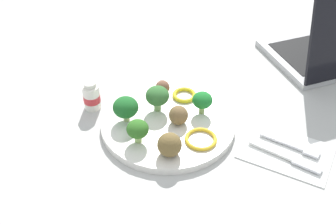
# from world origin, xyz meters

# --- Properties ---
(ground_plane) EXTENTS (4.00, 4.00, 0.00)m
(ground_plane) POSITION_xyz_m (0.00, 0.00, 0.00)
(ground_plane) COLOR #B2B2AD
(plate) EXTENTS (0.28, 0.28, 0.02)m
(plate) POSITION_xyz_m (0.00, 0.00, 0.01)
(plate) COLOR white
(plate) RESTS_ON ground_plane
(broccoli_floret_front_left) EXTENTS (0.05, 0.05, 0.06)m
(broccoli_floret_front_left) POSITION_xyz_m (-0.03, 0.02, 0.05)
(broccoli_floret_front_left) COLOR #8CB973
(broccoli_floret_front_left) RESTS_ON plate
(broccoli_floret_back_right) EXTENTS (0.04, 0.04, 0.05)m
(broccoli_floret_back_right) POSITION_xyz_m (0.05, 0.05, 0.05)
(broccoli_floret_back_right) COLOR #9CBE6D
(broccoli_floret_back_right) RESTS_ON plate
(broccoli_floret_near_rim) EXTENTS (0.05, 0.05, 0.06)m
(broccoli_floret_near_rim) POSITION_xyz_m (-0.08, -0.04, 0.05)
(broccoli_floret_near_rim) COLOR #A8C07B
(broccoli_floret_near_rim) RESTS_ON plate
(broccoli_floret_mid_right) EXTENTS (0.04, 0.04, 0.05)m
(broccoli_floret_mid_right) POSITION_xyz_m (-0.03, -0.08, 0.05)
(broccoli_floret_mid_right) COLOR #A6CC72
(broccoli_floret_mid_right) RESTS_ON plate
(meatball_back_left) EXTENTS (0.05, 0.05, 0.05)m
(meatball_back_left) POSITION_xyz_m (0.04, -0.09, 0.04)
(meatball_back_left) COLOR brown
(meatball_back_left) RESTS_ON plate
(meatball_front_right) EXTENTS (0.03, 0.03, 0.03)m
(meatball_front_right) POSITION_xyz_m (-0.05, 0.08, 0.03)
(meatball_front_right) COLOR brown
(meatball_front_right) RESTS_ON plate
(meatball_back_right) EXTENTS (0.04, 0.04, 0.04)m
(meatball_back_right) POSITION_xyz_m (0.02, 0.00, 0.04)
(meatball_back_right) COLOR brown
(meatball_back_right) RESTS_ON plate
(pepper_ring_back_left) EXTENTS (0.07, 0.07, 0.01)m
(pepper_ring_back_left) POSITION_xyz_m (0.09, -0.03, 0.02)
(pepper_ring_back_left) COLOR yellow
(pepper_ring_back_left) RESTS_ON plate
(pepper_ring_back_right) EXTENTS (0.08, 0.08, 0.01)m
(pepper_ring_back_right) POSITION_xyz_m (0.00, 0.09, 0.02)
(pepper_ring_back_right) COLOR yellow
(pepper_ring_back_right) RESTS_ON plate
(napkin) EXTENTS (0.17, 0.13, 0.01)m
(napkin) POSITION_xyz_m (0.24, 0.03, 0.00)
(napkin) COLOR white
(napkin) RESTS_ON ground_plane
(fork) EXTENTS (0.12, 0.03, 0.01)m
(fork) POSITION_xyz_m (0.25, 0.04, 0.01)
(fork) COLOR silver
(fork) RESTS_ON napkin
(knife) EXTENTS (0.15, 0.04, 0.01)m
(knife) POSITION_xyz_m (0.25, 0.01, 0.01)
(knife) COLOR white
(knife) RESTS_ON napkin
(yogurt_bottle) EXTENTS (0.04, 0.04, 0.07)m
(yogurt_bottle) POSITION_xyz_m (-0.18, -0.02, 0.03)
(yogurt_bottle) COLOR white
(yogurt_bottle) RESTS_ON ground_plane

